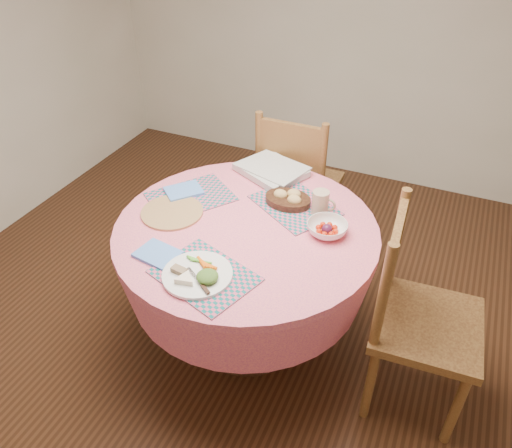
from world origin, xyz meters
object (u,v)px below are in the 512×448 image
(wicker_trivet, at_px, (172,212))
(bread_bowl, at_px, (288,198))
(latte_mug, at_px, (321,203))
(chair_back, at_px, (296,182))
(dinner_plate, at_px, (198,274))
(dining_table, at_px, (247,258))
(chair_right, at_px, (416,314))
(fruit_bowl, at_px, (327,229))

(wicker_trivet, height_order, bread_bowl, bread_bowl)
(latte_mug, bearing_deg, chair_back, 118.77)
(dinner_plate, bearing_deg, dining_table, 85.55)
(chair_right, relative_size, dinner_plate, 3.54)
(latte_mug, distance_m, fruit_bowl, 0.15)
(bread_bowl, height_order, fruit_bowl, bread_bowl)
(chair_right, height_order, wicker_trivet, chair_right)
(fruit_bowl, bearing_deg, bread_bowl, 147.77)
(chair_back, bearing_deg, wicker_trivet, 68.54)
(wicker_trivet, xyz_separation_m, latte_mug, (0.66, 0.28, 0.06))
(wicker_trivet, relative_size, latte_mug, 2.41)
(latte_mug, bearing_deg, fruit_bowl, -60.09)
(wicker_trivet, bearing_deg, fruit_bowl, 11.22)
(bread_bowl, bearing_deg, latte_mug, -8.76)
(chair_right, height_order, chair_back, chair_right)
(wicker_trivet, distance_m, bread_bowl, 0.57)
(dinner_plate, bearing_deg, latte_mug, 63.36)
(wicker_trivet, height_order, dinner_plate, dinner_plate)
(chair_right, distance_m, latte_mug, 0.65)
(latte_mug, bearing_deg, chair_right, -24.89)
(dining_table, bearing_deg, latte_mug, 38.89)
(chair_back, height_order, dinner_plate, chair_back)
(chair_right, distance_m, chair_back, 1.20)
(chair_right, bearing_deg, dining_table, 85.42)
(chair_right, height_order, dinner_plate, chair_right)
(dining_table, relative_size, chair_back, 1.23)
(bread_bowl, bearing_deg, wicker_trivet, -148.13)
(fruit_bowl, bearing_deg, latte_mug, 119.91)
(chair_back, relative_size, fruit_bowl, 4.28)
(chair_right, xyz_separation_m, chair_back, (-0.86, 0.84, -0.01))
(chair_back, distance_m, latte_mug, 0.73)
(wicker_trivet, bearing_deg, dining_table, 6.91)
(chair_right, relative_size, wicker_trivet, 3.43)
(chair_right, bearing_deg, latte_mug, 61.83)
(dining_table, height_order, bread_bowl, bread_bowl)
(bread_bowl, bearing_deg, chair_right, -21.22)
(chair_right, xyz_separation_m, dinner_plate, (-0.85, -0.38, 0.23))
(dinner_plate, xyz_separation_m, fruit_bowl, (0.39, 0.50, 0.01))
(chair_right, bearing_deg, fruit_bowl, 72.27)
(fruit_bowl, bearing_deg, dining_table, -164.43)
(wicker_trivet, relative_size, dinner_plate, 1.03)
(chair_back, relative_size, dinner_plate, 3.48)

